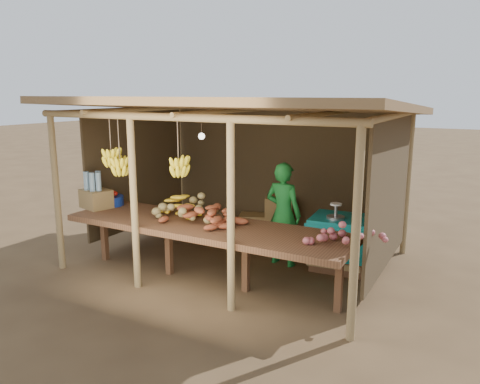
% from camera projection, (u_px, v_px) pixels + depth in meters
% --- Properties ---
extents(ground, '(60.00, 60.00, 0.00)m').
position_uv_depth(ground, '(240.00, 260.00, 7.06)').
color(ground, brown).
rests_on(ground, ground).
extents(stall_structure, '(4.70, 3.50, 2.43)m').
position_uv_depth(stall_structure, '(239.00, 132.00, 6.72)').
color(stall_structure, '#A08253').
rests_on(stall_structure, ground).
extents(counter, '(3.90, 1.05, 0.80)m').
position_uv_depth(counter, '(205.00, 229.00, 6.09)').
color(counter, brown).
rests_on(counter, ground).
extents(potato_heap, '(1.05, 0.64, 0.37)m').
position_uv_depth(potato_heap, '(187.00, 207.00, 6.23)').
color(potato_heap, olive).
rests_on(potato_heap, counter).
extents(sweet_potato_heap, '(1.14, 0.87, 0.36)m').
position_uv_depth(sweet_potato_heap, '(204.00, 210.00, 6.08)').
color(sweet_potato_heap, '#9E4828').
rests_on(sweet_potato_heap, counter).
extents(onion_heap, '(1.00, 0.76, 0.36)m').
position_uv_depth(onion_heap, '(351.00, 230.00, 5.17)').
color(onion_heap, '#CA6265').
rests_on(onion_heap, counter).
extents(banana_pile, '(0.68, 0.53, 0.35)m').
position_uv_depth(banana_pile, '(179.00, 203.00, 6.51)').
color(banana_pile, yellow).
rests_on(banana_pile, counter).
extents(tomato_basin, '(0.40, 0.40, 0.21)m').
position_uv_depth(tomato_basin, '(110.00, 200.00, 7.08)').
color(tomato_basin, navy).
rests_on(tomato_basin, counter).
extents(bottle_box, '(0.51, 0.45, 0.54)m').
position_uv_depth(bottle_box, '(96.00, 194.00, 6.90)').
color(bottle_box, olive).
rests_on(bottle_box, counter).
extents(vendor, '(0.59, 0.42, 1.51)m').
position_uv_depth(vendor, '(283.00, 214.00, 6.75)').
color(vendor, '#1B7A2C').
rests_on(vendor, ground).
extents(tarp_crate, '(0.88, 0.78, 0.99)m').
position_uv_depth(tarp_crate, '(340.00, 241.00, 6.65)').
color(tarp_crate, brown).
rests_on(tarp_crate, ground).
extents(carton_stack, '(1.05, 0.49, 0.73)m').
position_uv_depth(carton_stack, '(270.00, 220.00, 8.05)').
color(carton_stack, olive).
rests_on(carton_stack, ground).
extents(burlap_sacks, '(0.73, 0.38, 0.52)m').
position_uv_depth(burlap_sacks, '(215.00, 220.00, 8.43)').
color(burlap_sacks, '#4D3B23').
rests_on(burlap_sacks, ground).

